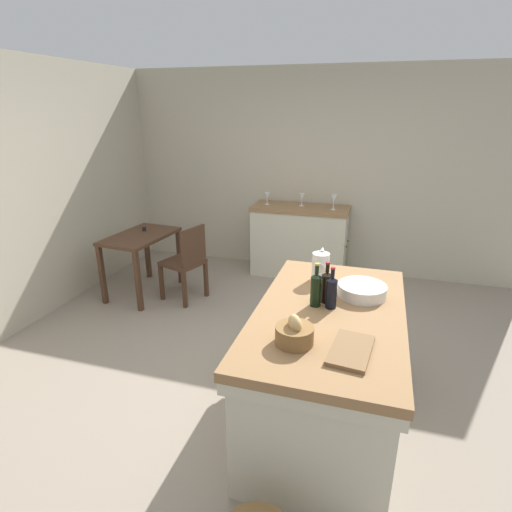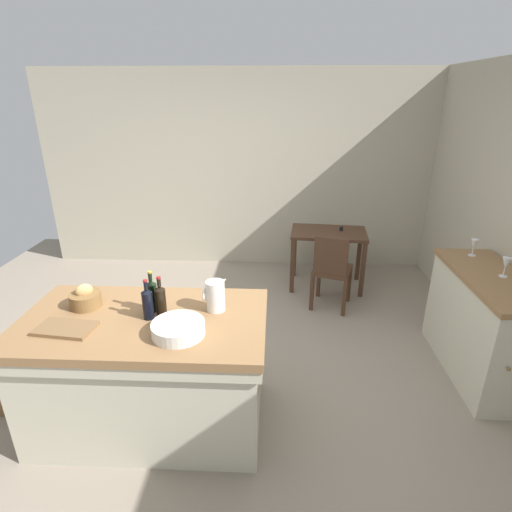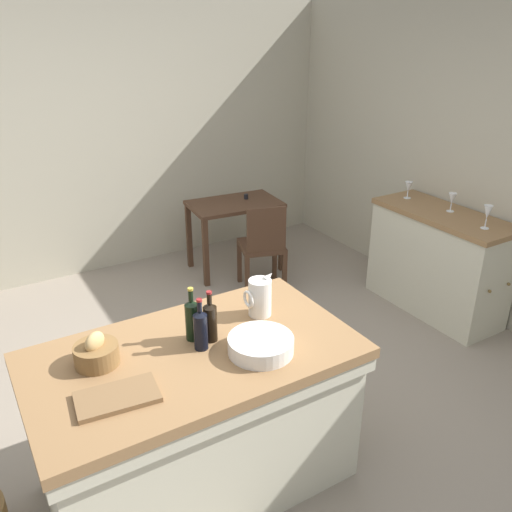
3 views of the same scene
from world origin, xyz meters
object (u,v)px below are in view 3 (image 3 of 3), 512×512
(bread_basket, at_px, (96,353))
(wine_bottle_green, at_px, (201,329))
(island_table, at_px, (197,414))
(wooden_chair, at_px, (263,245))
(side_cabinet, at_px, (437,262))
(wine_glass_middle, at_px, (408,187))
(wash_bowl, at_px, (261,345))
(writing_desk, at_px, (235,213))
(wine_bottle_dark, at_px, (210,321))
(wine_glass_far_left, at_px, (488,213))
(cutting_board, at_px, (117,397))
(wine_glass_left, at_px, (452,199))
(pitcher, at_px, (260,297))
(wine_bottle_amber, at_px, (192,319))

(bread_basket, distance_m, wine_bottle_green, 0.51)
(island_table, distance_m, wooden_chair, 2.34)
(side_cabinet, distance_m, wine_glass_middle, 0.72)
(wash_bowl, relative_size, wine_glass_middle, 2.17)
(writing_desk, xyz_separation_m, bread_basket, (-1.99, -2.22, 0.33))
(wine_bottle_dark, bearing_deg, wash_bowl, -53.95)
(bread_basket, bearing_deg, wooden_chair, 39.80)
(wine_glass_far_left, bearing_deg, wooden_chair, 126.68)
(writing_desk, height_order, cutting_board, cutting_board)
(writing_desk, relative_size, wine_glass_left, 5.91)
(wine_glass_far_left, bearing_deg, wash_bowl, -168.52)
(side_cabinet, distance_m, wooden_chair, 1.56)
(wooden_chair, height_order, pitcher, pitcher)
(side_cabinet, distance_m, wash_bowl, 2.57)
(pitcher, relative_size, wine_bottle_amber, 0.86)
(wash_bowl, relative_size, wine_glass_left, 2.08)
(cutting_board, distance_m, wine_bottle_dark, 0.62)
(pitcher, distance_m, wine_bottle_green, 0.45)
(wash_bowl, bearing_deg, wine_glass_far_left, 11.48)
(island_table, relative_size, side_cabinet, 1.33)
(wooden_chair, distance_m, bread_basket, 2.60)
(pitcher, height_order, wine_glass_middle, pitcher)
(wooden_chair, bearing_deg, side_cabinet, -43.33)
(writing_desk, height_order, wine_glass_far_left, wine_glass_far_left)
(writing_desk, bearing_deg, pitcher, -115.59)
(wine_glass_middle, bearing_deg, wine_bottle_amber, -158.21)
(wash_bowl, relative_size, cutting_board, 0.93)
(writing_desk, distance_m, wine_bottle_amber, 2.74)
(wine_glass_far_left, relative_size, wine_glass_left, 1.17)
(wine_bottle_dark, bearing_deg, side_cabinet, 14.62)
(wine_bottle_dark, xyz_separation_m, wine_glass_left, (2.60, 0.66, 0.03))
(writing_desk, distance_m, wine_bottle_dark, 2.75)
(wooden_chair, height_order, wash_bowl, wash_bowl)
(island_table, height_order, wine_glass_middle, wine_glass_middle)
(wine_glass_far_left, height_order, wine_glass_left, wine_glass_far_left)
(wash_bowl, xyz_separation_m, wine_glass_far_left, (2.34, 0.48, 0.13))
(wash_bowl, distance_m, wine_bottle_green, 0.31)
(wooden_chair, xyz_separation_m, wine_glass_far_left, (1.11, -1.49, 0.57))
(side_cabinet, bearing_deg, bread_basket, -169.71)
(wash_bowl, bearing_deg, bread_basket, 156.04)
(wooden_chair, xyz_separation_m, bread_basket, (-1.96, -1.64, 0.46))
(writing_desk, bearing_deg, wine_glass_far_left, -62.38)
(side_cabinet, bearing_deg, wash_bowl, -159.43)
(wine_glass_far_left, relative_size, wine_glass_middle, 1.22)
(wine_bottle_green, height_order, wine_glass_left, wine_bottle_green)
(side_cabinet, xyz_separation_m, bread_basket, (-3.10, -0.56, 0.48))
(island_table, xyz_separation_m, pitcher, (0.48, 0.14, 0.52))
(side_cabinet, bearing_deg, wine_bottle_dark, -165.38)
(side_cabinet, height_order, cutting_board, side_cabinet)
(wooden_chair, relative_size, cutting_board, 2.47)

